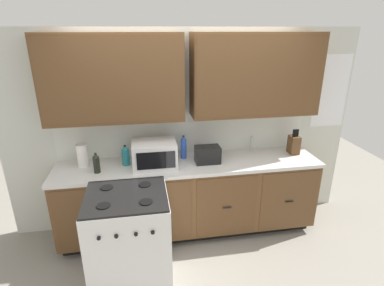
{
  "coord_description": "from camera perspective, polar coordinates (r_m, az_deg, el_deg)",
  "views": [
    {
      "loc": [
        -0.51,
        -2.83,
        2.37
      ],
      "look_at": [
        0.02,
        0.27,
        1.18
      ],
      "focal_mm": 28.49,
      "sensor_mm": 36.0,
      "label": 1
    }
  ],
  "objects": [
    {
      "name": "sink_faucet",
      "position": [
        3.83,
        11.02,
        -0.14
      ],
      "size": [
        0.02,
        0.02,
        0.2
      ],
      "primitive_type": "cylinder",
      "color": "#B2B5BA",
      "rests_on": "counter_run"
    },
    {
      "name": "wall_unit",
      "position": [
        3.44,
        -1.01,
        8.4
      ],
      "size": [
        4.18,
        0.4,
        2.38
      ],
      "color": "silver",
      "rests_on": "ground_plane"
    },
    {
      "name": "toaster",
      "position": [
        3.46,
        2.93,
        -2.17
      ],
      "size": [
        0.28,
        0.18,
        0.19
      ],
      "color": "black",
      "rests_on": "counter_run"
    },
    {
      "name": "ground_plane",
      "position": [
        3.72,
        0.35,
        -18.75
      ],
      "size": [
        8.0,
        8.0,
        0.0
      ],
      "primitive_type": "plane",
      "color": "gray"
    },
    {
      "name": "stove_range",
      "position": [
        3.14,
        -11.63,
        -16.91
      ],
      "size": [
        0.76,
        0.68,
        0.95
      ],
      "color": "white",
      "rests_on": "ground_plane"
    },
    {
      "name": "paper_towel_roll",
      "position": [
        3.55,
        -19.82,
        -2.22
      ],
      "size": [
        0.12,
        0.12,
        0.26
      ],
      "primitive_type": "cylinder",
      "color": "white",
      "rests_on": "counter_run"
    },
    {
      "name": "counter_run",
      "position": [
        3.69,
        -0.42,
        -10.1
      ],
      "size": [
        3.01,
        0.64,
        0.93
      ],
      "color": "black",
      "rests_on": "ground_plane"
    },
    {
      "name": "microwave",
      "position": [
        3.38,
        -7.06,
        -2.05
      ],
      "size": [
        0.48,
        0.37,
        0.28
      ],
      "color": "white",
      "rests_on": "counter_run"
    },
    {
      "name": "knife_block",
      "position": [
        3.9,
        18.52,
        -0.25
      ],
      "size": [
        0.11,
        0.14,
        0.31
      ],
      "color": "#52361E",
      "rests_on": "counter_run"
    },
    {
      "name": "bottle_blue",
      "position": [
        3.55,
        -1.6,
        -0.78
      ],
      "size": [
        0.07,
        0.07,
        0.28
      ],
      "color": "blue",
      "rests_on": "counter_run"
    },
    {
      "name": "bottle_dark",
      "position": [
        3.36,
        -17.46,
        -3.61
      ],
      "size": [
        0.07,
        0.07,
        0.22
      ],
      "color": "black",
      "rests_on": "counter_run"
    },
    {
      "name": "bottle_teal",
      "position": [
        3.46,
        -12.31,
        -2.27
      ],
      "size": [
        0.08,
        0.08,
        0.23
      ],
      "color": "#1E707A",
      "rests_on": "counter_run"
    }
  ]
}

